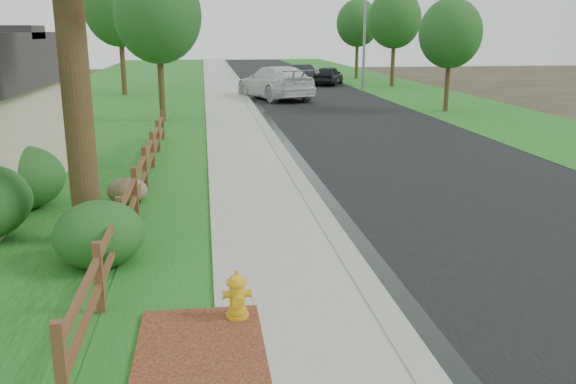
{
  "coord_description": "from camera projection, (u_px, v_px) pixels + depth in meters",
  "views": [
    {
      "loc": [
        -2.04,
        -7.85,
        3.93
      ],
      "look_at": [
        -0.47,
        3.63,
        0.86
      ],
      "focal_mm": 38.0,
      "sensor_mm": 36.0,
      "label": 1
    }
  ],
  "objects": [
    {
      "name": "road",
      "position": [
        299.0,
        88.0,
        42.91
      ],
      "size": [
        8.0,
        90.0,
        0.02
      ],
      "primitive_type": "cube",
      "color": "black",
      "rests_on": "ground"
    },
    {
      "name": "tree_near_right",
      "position": [
        450.0,
        33.0,
        29.51
      ],
      "size": [
        3.05,
        3.05,
        5.5
      ],
      "color": "#332215",
      "rests_on": "ground"
    },
    {
      "name": "curb",
      "position": [
        239.0,
        88.0,
        42.35
      ],
      "size": [
        0.4,
        90.0,
        0.12
      ],
      "primitive_type": "cube",
      "color": "gray",
      "rests_on": "ground"
    },
    {
      "name": "wet_gutter",
      "position": [
        244.0,
        89.0,
        42.4
      ],
      "size": [
        0.5,
        90.0,
        0.0
      ],
      "primitive_type": "cube",
      "color": "black",
      "rests_on": "road"
    },
    {
      "name": "shrub_c",
      "position": [
        18.0,
        178.0,
        13.69
      ],
      "size": [
        2.37,
        2.37,
        1.46
      ],
      "primitive_type": "ellipsoid",
      "rotation": [
        0.0,
        0.0,
        -0.2
      ],
      "color": "#1B4D1B",
      "rests_on": "ground"
    },
    {
      "name": "brick_patch",
      "position": [
        201.0,
        355.0,
        7.53
      ],
      "size": [
        1.6,
        2.4,
        0.11
      ],
      "primitive_type": "cube",
      "color": "maroon",
      "rests_on": "ground"
    },
    {
      "name": "tree_mid_left",
      "position": [
        119.0,
        8.0,
        37.09
      ],
      "size": [
        4.29,
        4.29,
        7.67
      ],
      "color": "#332215",
      "rests_on": "ground"
    },
    {
      "name": "boulder",
      "position": [
        127.0,
        191.0,
        14.22
      ],
      "size": [
        1.07,
        0.9,
        0.63
      ],
      "primitive_type": "ellipsoid",
      "rotation": [
        0.0,
        0.0,
        -0.23
      ],
      "color": "brown",
      "rests_on": "ground"
    },
    {
      "name": "shrub_a",
      "position": [
        99.0,
        234.0,
        10.38
      ],
      "size": [
        1.61,
        1.61,
        1.15
      ],
      "primitive_type": "ellipsoid",
      "rotation": [
        0.0,
        0.0,
        -0.05
      ],
      "color": "#1B4D1B",
      "rests_on": "ground"
    },
    {
      "name": "dark_car_mid",
      "position": [
        328.0,
        75.0,
        45.39
      ],
      "size": [
        3.17,
        4.41,
        1.39
      ],
      "primitive_type": "imported",
      "rotation": [
        0.0,
        0.0,
        2.72
      ],
      "color": "black",
      "rests_on": "road"
    },
    {
      "name": "grass_strip",
      "position": [
        193.0,
        89.0,
        41.93
      ],
      "size": [
        1.6,
        90.0,
        0.06
      ],
      "primitive_type": "cube",
      "color": "#164E19",
      "rests_on": "ground"
    },
    {
      "name": "fire_hydrant",
      "position": [
        237.0,
        296.0,
        8.34
      ],
      "size": [
        0.44,
        0.35,
        0.68
      ],
      "color": "gold",
      "rests_on": "sidewalk"
    },
    {
      "name": "white_suv",
      "position": [
        275.0,
        82.0,
        36.04
      ],
      "size": [
        4.65,
        7.11,
        1.91
      ],
      "primitive_type": "imported",
      "rotation": [
        0.0,
        0.0,
        3.47
      ],
      "color": "silver",
      "rests_on": "road"
    },
    {
      "name": "sidewalk",
      "position": [
        221.0,
        89.0,
        42.18
      ],
      "size": [
        2.2,
        90.0,
        0.1
      ],
      "primitive_type": "cube",
      "color": "#9F978B",
      "rests_on": "ground"
    },
    {
      "name": "ranch_fence",
      "position": [
        140.0,
        177.0,
        14.29
      ],
      "size": [
        0.12,
        16.92,
        1.1
      ],
      "color": "#4E281A",
      "rests_on": "ground"
    },
    {
      "name": "ground",
      "position": [
        354.0,
        312.0,
        8.79
      ],
      "size": [
        120.0,
        120.0,
        0.0
      ],
      "primitive_type": "plane",
      "color": "#31291B"
    },
    {
      "name": "tree_mid_right",
      "position": [
        395.0,
        19.0,
        43.08
      ],
      "size": [
        3.76,
        3.76,
        6.81
      ],
      "color": "#332215",
      "rests_on": "ground"
    },
    {
      "name": "dark_car_far",
      "position": [
        303.0,
        74.0,
        47.15
      ],
      "size": [
        2.53,
        4.43,
        1.38
      ],
      "primitive_type": "imported",
      "rotation": [
        0.0,
        0.0,
        0.27
      ],
      "color": "black",
      "rests_on": "road"
    },
    {
      "name": "verge_far",
      "position": [
        394.0,
        87.0,
        43.81
      ],
      "size": [
        6.0,
        90.0,
        0.04
      ],
      "primitive_type": "cube",
      "color": "#164E19",
      "rests_on": "ground"
    },
    {
      "name": "streetlight",
      "position": [
        363.0,
        13.0,
        40.17
      ],
      "size": [
        2.07,
        0.53,
        8.98
      ],
      "color": "gray",
      "rests_on": "ground"
    },
    {
      "name": "shrub_d",
      "position": [
        57.0,
        140.0,
        18.36
      ],
      "size": [
        2.28,
        2.28,
        1.51
      ],
      "primitive_type": "ellipsoid",
      "rotation": [
        0.0,
        0.0,
        0.03
      ],
      "color": "#1B4D1B",
      "rests_on": "ground"
    },
    {
      "name": "tree_near_left",
      "position": [
        158.0,
        15.0,
        26.12
      ],
      "size": [
        3.75,
        3.75,
        6.65
      ],
      "color": "#332215",
      "rests_on": "ground"
    },
    {
      "name": "tree_far_right",
      "position": [
        358.0,
        23.0,
        50.26
      ],
      "size": [
        3.51,
        3.51,
        6.48
      ],
      "color": "#332215",
      "rests_on": "ground"
    },
    {
      "name": "lawn_near",
      "position": [
        115.0,
        90.0,
        41.25
      ],
      "size": [
        9.0,
        90.0,
        0.04
      ],
      "primitive_type": "cube",
      "color": "#164E19",
      "rests_on": "ground"
    }
  ]
}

